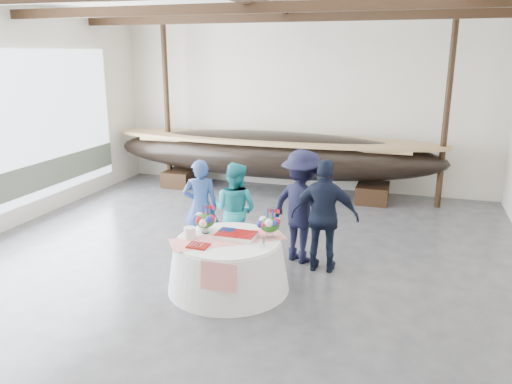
% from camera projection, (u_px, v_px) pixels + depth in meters
% --- Properties ---
extents(floor, '(10.00, 12.00, 0.01)m').
position_uv_depth(floor, '(220.00, 276.00, 8.15)').
color(floor, '#3D3D42').
rests_on(floor, ground).
extents(wall_back, '(10.00, 0.02, 4.50)m').
position_uv_depth(wall_back, '(303.00, 103.00, 13.05)').
color(wall_back, silver).
rests_on(wall_back, ground).
extents(pavilion_structure, '(9.80, 11.76, 4.50)m').
position_uv_depth(pavilion_structure, '(236.00, 21.00, 7.87)').
color(pavilion_structure, black).
rests_on(pavilion_structure, ground).
extents(open_bay, '(0.03, 7.00, 3.20)m').
position_uv_depth(open_bay, '(8.00, 140.00, 10.02)').
color(open_bay, silver).
rests_on(open_bay, ground).
extents(longboat_display, '(8.61, 1.72, 1.61)m').
position_uv_depth(longboat_display, '(271.00, 154.00, 12.73)').
color(longboat_display, black).
rests_on(longboat_display, ground).
extents(banquet_table, '(1.87, 1.87, 0.80)m').
position_uv_depth(banquet_table, '(228.00, 264.00, 7.64)').
color(banquet_table, white).
rests_on(banquet_table, ground).
extents(tabletop_items, '(1.72, 1.46, 0.40)m').
position_uv_depth(tabletop_items, '(231.00, 227.00, 7.64)').
color(tabletop_items, red).
rests_on(tabletop_items, banquet_table).
extents(guest_woman_blue, '(0.73, 0.61, 1.72)m').
position_uv_depth(guest_woman_blue, '(201.00, 206.00, 8.96)').
color(guest_woman_blue, navy).
rests_on(guest_woman_blue, ground).
extents(guest_woman_teal, '(0.93, 0.79, 1.71)m').
position_uv_depth(guest_woman_teal, '(235.00, 210.00, 8.76)').
color(guest_woman_teal, teal).
rests_on(guest_woman_teal, ground).
extents(guest_man_left, '(1.46, 1.23, 1.97)m').
position_uv_depth(guest_man_left, '(302.00, 206.00, 8.53)').
color(guest_man_left, black).
rests_on(guest_man_left, ground).
extents(guest_man_right, '(1.12, 0.49, 1.90)m').
position_uv_depth(guest_man_right, '(325.00, 216.00, 8.13)').
color(guest_man_right, black).
rests_on(guest_man_right, ground).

